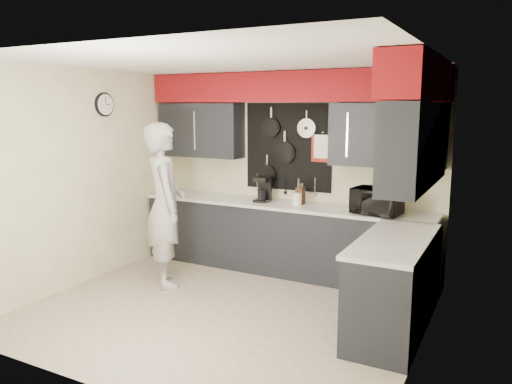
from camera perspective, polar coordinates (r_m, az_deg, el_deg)
The scene contains 10 objects.
ground at distance 5.52m, azimuth -3.55°, elevation -13.29°, with size 4.00×4.00×0.00m, color tan.
back_wall_assembly at distance 6.49m, azimuth 3.73°, elevation 8.44°, with size 4.00×0.36×2.60m.
right_wall_assembly at distance 4.67m, azimuth 17.98°, elevation 6.63°, with size 0.36×3.50×2.60m.
left_wall_assembly at distance 6.41m, azimuth -19.06°, elevation 1.84°, with size 0.05×3.50×2.60m.
base_cabinets at distance 6.11m, azimuth 5.91°, elevation -6.43°, with size 3.95×2.20×0.92m.
microwave at distance 5.96m, azimuth 13.62°, elevation -1.02°, with size 0.54×0.37×0.30m, color black.
knife_block at distance 6.40m, azimuth 5.10°, elevation -0.46°, with size 0.10×0.10×0.21m, color black.
utensil_crock at distance 6.36m, azimuth 4.72°, elevation -0.78°, with size 0.12×0.12×0.16m, color white.
coffee_maker at distance 6.56m, azimuth 0.83°, elevation 0.39°, with size 0.19×0.23×0.33m.
person at distance 6.10m, azimuth -10.37°, elevation -1.48°, with size 0.72×0.47×1.97m, color beige.
Camera 1 is at (2.64, -4.33, 2.16)m, focal length 35.00 mm.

